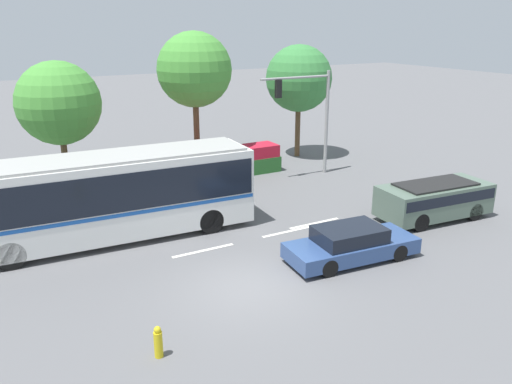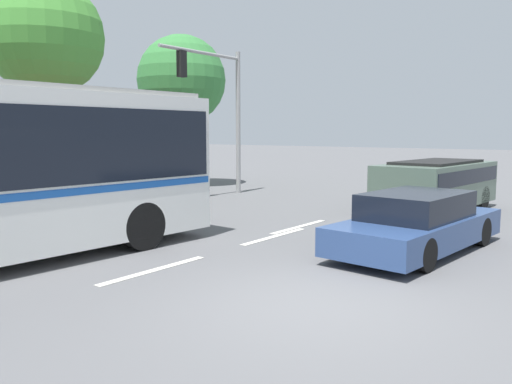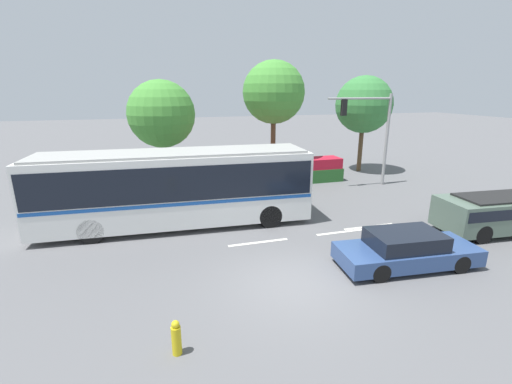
{
  "view_description": "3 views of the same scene",
  "coord_description": "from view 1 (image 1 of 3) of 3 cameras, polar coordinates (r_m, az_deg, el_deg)",
  "views": [
    {
      "loc": [
        -6.82,
        -12.76,
        7.93
      ],
      "look_at": [
        1.83,
        2.75,
        2.07
      ],
      "focal_mm": 36.17,
      "sensor_mm": 36.0,
      "label": 1
    },
    {
      "loc": [
        -6.16,
        -3.66,
        2.43
      ],
      "look_at": [
        2.94,
        3.25,
        1.11
      ],
      "focal_mm": 36.39,
      "sensor_mm": 36.0,
      "label": 2
    },
    {
      "loc": [
        -3.75,
        -8.85,
        5.72
      ],
      "look_at": [
        0.51,
        5.69,
        1.31
      ],
      "focal_mm": 24.56,
      "sensor_mm": 36.0,
      "label": 3
    }
  ],
  "objects": [
    {
      "name": "street_tree_centre",
      "position": [
        27.64,
        -6.83,
        13.25
      ],
      "size": [
        3.9,
        3.9,
        7.55
      ],
      "color": "brown",
      "rests_on": "ground"
    },
    {
      "name": "suv_left_lane",
      "position": [
        22.88,
        19.1,
        -0.61
      ],
      "size": [
        4.98,
        2.4,
        1.57
      ],
      "rotation": [
        0.0,
        0.0,
        -0.08
      ],
      "color": "#516656",
      "rests_on": "ground"
    },
    {
      "name": "lane_stripe_mid",
      "position": [
        20.62,
        3.65,
        -4.37
      ],
      "size": [
        2.4,
        0.16,
        0.01
      ],
      "primitive_type": "cube",
      "color": "silver",
      "rests_on": "ground"
    },
    {
      "name": "sedan_foreground",
      "position": [
        18.32,
        10.45,
        -5.7
      ],
      "size": [
        4.8,
        2.17,
        1.23
      ],
      "rotation": [
        0.0,
        0.0,
        -0.09
      ],
      "color": "navy",
      "rests_on": "ground"
    },
    {
      "name": "ground_plane",
      "position": [
        16.5,
        -0.93,
        -10.46
      ],
      "size": [
        140.0,
        140.0,
        0.0
      ],
      "primitive_type": "plane",
      "color": "#5B5B5E"
    },
    {
      "name": "street_tree_right",
      "position": [
        31.5,
        4.77,
        12.38
      ],
      "size": [
        3.95,
        3.95,
        6.73
      ],
      "color": "brown",
      "rests_on": "ground"
    },
    {
      "name": "lane_stripe_far",
      "position": [
        19.01,
        -5.85,
        -6.47
      ],
      "size": [
        2.4,
        0.16,
        0.01
      ],
      "primitive_type": "cube",
      "color": "silver",
      "rests_on": "ground"
    },
    {
      "name": "flowering_hedge",
      "position": [
        27.38,
        -5.35,
        2.96
      ],
      "size": [
        8.3,
        1.41,
        1.5
      ],
      "color": "#286028",
      "rests_on": "ground"
    },
    {
      "name": "street_tree_left",
      "position": [
        25.54,
        -20.99,
        9.13
      ],
      "size": [
        3.83,
        3.83,
        6.33
      ],
      "color": "brown",
      "rests_on": "ground"
    },
    {
      "name": "fire_hydrant",
      "position": [
        13.48,
        -10.76,
        -16.01
      ],
      "size": [
        0.22,
        0.22,
        0.86
      ],
      "color": "gold",
      "rests_on": "ground"
    },
    {
      "name": "city_bus",
      "position": [
        20.01,
        -16.68,
        -0.17
      ],
      "size": [
        11.56,
        3.14,
        3.28
      ],
      "rotation": [
        0.0,
        0.0,
        -0.05
      ],
      "color": "silver",
      "rests_on": "ground"
    },
    {
      "name": "lane_stripe_near",
      "position": [
        21.52,
        6.48,
        -3.46
      ],
      "size": [
        2.4,
        0.16,
        0.01
      ],
      "primitive_type": "cube",
      "color": "silver",
      "rests_on": "ground"
    },
    {
      "name": "traffic_light_pole",
      "position": [
        27.52,
        6.13,
        9.26
      ],
      "size": [
        4.2,
        0.24,
        5.54
      ],
      "rotation": [
        0.0,
        0.0,
        3.14
      ],
      "color": "gray",
      "rests_on": "ground"
    }
  ]
}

